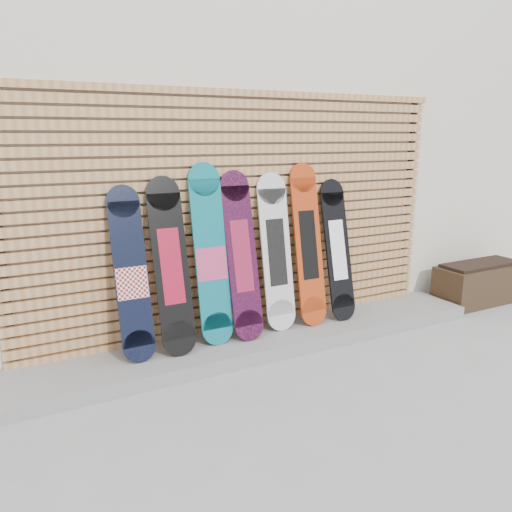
{
  "coord_description": "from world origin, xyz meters",
  "views": [
    {
      "loc": [
        -2.14,
        -3.11,
        1.91
      ],
      "look_at": [
        -0.14,
        0.75,
        0.85
      ],
      "focal_mm": 35.0,
      "sensor_mm": 36.0,
      "label": 1
    }
  ],
  "objects_px": {
    "snowboard_3": "(242,256)",
    "snowboard_4": "(276,252)",
    "snowboard_0": "(131,275)",
    "snowboard_6": "(338,250)",
    "snowboard_5": "(308,245)",
    "snowboard_1": "(171,266)",
    "planter_box": "(479,283)",
    "snowboard_2": "(211,256)"
  },
  "relations": [
    {
      "from": "snowboard_4",
      "to": "snowboard_6",
      "type": "bearing_deg",
      "value": -2.45
    },
    {
      "from": "snowboard_1",
      "to": "snowboard_2",
      "type": "height_order",
      "value": "snowboard_2"
    },
    {
      "from": "snowboard_3",
      "to": "snowboard_4",
      "type": "height_order",
      "value": "snowboard_3"
    },
    {
      "from": "snowboard_0",
      "to": "snowboard_4",
      "type": "height_order",
      "value": "snowboard_4"
    },
    {
      "from": "snowboard_2",
      "to": "snowboard_0",
      "type": "bearing_deg",
      "value": -178.57
    },
    {
      "from": "snowboard_1",
      "to": "snowboard_6",
      "type": "bearing_deg",
      "value": 0.59
    },
    {
      "from": "snowboard_4",
      "to": "snowboard_5",
      "type": "height_order",
      "value": "snowboard_5"
    },
    {
      "from": "planter_box",
      "to": "snowboard_0",
      "type": "xyz_separation_m",
      "value": [
        -3.97,
        0.14,
        0.58
      ]
    },
    {
      "from": "snowboard_2",
      "to": "snowboard_4",
      "type": "relative_size",
      "value": 1.07
    },
    {
      "from": "snowboard_2",
      "to": "snowboard_6",
      "type": "distance_m",
      "value": 1.34
    },
    {
      "from": "snowboard_0",
      "to": "snowboard_6",
      "type": "height_order",
      "value": "snowboard_0"
    },
    {
      "from": "snowboard_0",
      "to": "snowboard_5",
      "type": "bearing_deg",
      "value": 0.5
    },
    {
      "from": "snowboard_1",
      "to": "snowboard_3",
      "type": "xyz_separation_m",
      "value": [
        0.65,
        0.01,
        0.01
      ]
    },
    {
      "from": "planter_box",
      "to": "snowboard_4",
      "type": "xyz_separation_m",
      "value": [
        -2.61,
        0.18,
        0.61
      ]
    },
    {
      "from": "snowboard_3",
      "to": "planter_box",
      "type": "bearing_deg",
      "value": -2.67
    },
    {
      "from": "planter_box",
      "to": "snowboard_1",
      "type": "bearing_deg",
      "value": 177.94
    },
    {
      "from": "snowboard_0",
      "to": "snowboard_2",
      "type": "distance_m",
      "value": 0.7
    },
    {
      "from": "snowboard_0",
      "to": "snowboard_1",
      "type": "distance_m",
      "value": 0.33
    },
    {
      "from": "snowboard_3",
      "to": "snowboard_4",
      "type": "bearing_deg",
      "value": 5.83
    },
    {
      "from": "planter_box",
      "to": "snowboard_5",
      "type": "relative_size",
      "value": 0.69
    },
    {
      "from": "snowboard_4",
      "to": "snowboard_6",
      "type": "distance_m",
      "value": 0.68
    },
    {
      "from": "planter_box",
      "to": "snowboard_5",
      "type": "xyz_separation_m",
      "value": [
        -2.27,
        0.16,
        0.65
      ]
    },
    {
      "from": "snowboard_0",
      "to": "snowboard_4",
      "type": "relative_size",
      "value": 0.97
    },
    {
      "from": "planter_box",
      "to": "snowboard_1",
      "type": "relative_size",
      "value": 0.73
    },
    {
      "from": "snowboard_1",
      "to": "snowboard_2",
      "type": "distance_m",
      "value": 0.37
    },
    {
      "from": "snowboard_0",
      "to": "snowboard_2",
      "type": "height_order",
      "value": "snowboard_2"
    },
    {
      "from": "snowboard_6",
      "to": "snowboard_1",
      "type": "bearing_deg",
      "value": -179.41
    },
    {
      "from": "snowboard_1",
      "to": "snowboard_6",
      "type": "xyz_separation_m",
      "value": [
        1.71,
        0.02,
        -0.05
      ]
    },
    {
      "from": "snowboard_1",
      "to": "snowboard_3",
      "type": "relative_size",
      "value": 0.98
    },
    {
      "from": "snowboard_0",
      "to": "snowboard_2",
      "type": "relative_size",
      "value": 0.9
    },
    {
      "from": "snowboard_0",
      "to": "snowboard_5",
      "type": "height_order",
      "value": "snowboard_5"
    },
    {
      "from": "snowboard_1",
      "to": "snowboard_5",
      "type": "xyz_separation_m",
      "value": [
        1.37,
        0.03,
        0.04
      ]
    },
    {
      "from": "snowboard_3",
      "to": "snowboard_4",
      "type": "distance_m",
      "value": 0.38
    },
    {
      "from": "snowboard_3",
      "to": "snowboard_6",
      "type": "bearing_deg",
      "value": 0.5
    },
    {
      "from": "snowboard_4",
      "to": "snowboard_5",
      "type": "xyz_separation_m",
      "value": [
        0.34,
        -0.02,
        0.04
      ]
    },
    {
      "from": "snowboard_6",
      "to": "snowboard_2",
      "type": "bearing_deg",
      "value": 179.41
    },
    {
      "from": "snowboard_0",
      "to": "planter_box",
      "type": "bearing_deg",
      "value": -2.09
    },
    {
      "from": "snowboard_4",
      "to": "snowboard_2",
      "type": "bearing_deg",
      "value": -178.66
    },
    {
      "from": "snowboard_1",
      "to": "snowboard_4",
      "type": "relative_size",
      "value": 1.01
    },
    {
      "from": "snowboard_5",
      "to": "snowboard_6",
      "type": "xyz_separation_m",
      "value": [
        0.34,
        -0.01,
        -0.08
      ]
    },
    {
      "from": "snowboard_0",
      "to": "snowboard_4",
      "type": "distance_m",
      "value": 1.36
    },
    {
      "from": "planter_box",
      "to": "snowboard_2",
      "type": "xyz_separation_m",
      "value": [
        -3.27,
        0.16,
        0.65
      ]
    }
  ]
}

